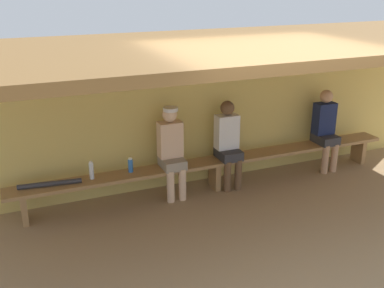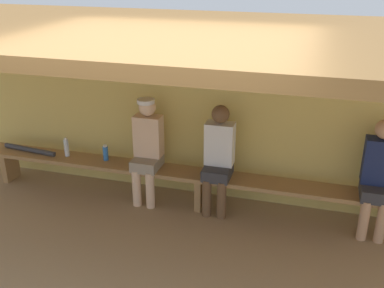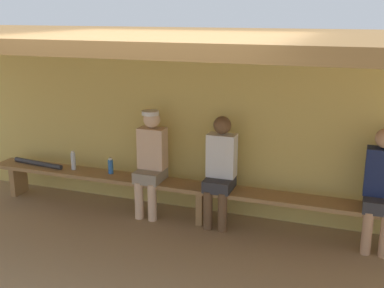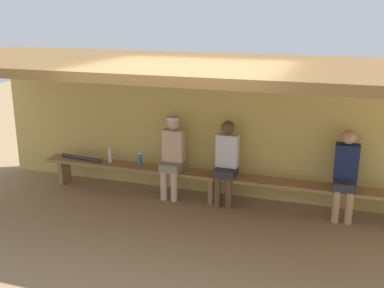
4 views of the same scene
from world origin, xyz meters
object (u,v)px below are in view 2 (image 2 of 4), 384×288
Objects in this scene: bench at (200,179)px; baseball_bat at (30,150)px; water_bottle_blue at (106,153)px; player_with_sunglasses at (147,146)px; player_in_white at (218,156)px; water_bottle_green at (66,147)px; player_rightmost at (378,174)px.

bench is 2.39m from baseball_bat.
baseball_bat is (-1.11, -0.05, -0.07)m from water_bottle_blue.
player_in_white is at bearing -0.03° from player_with_sunglasses.
player_with_sunglasses reaches higher than baseball_bat.
bench is 0.41m from player_in_white.
water_bottle_blue is at bearing 177.87° from bench.
bench is at bearing -0.73° from water_bottle_green.
baseball_bat is (-4.39, -0.00, -0.24)m from player_rightmost.
player_with_sunglasses is at bearing 179.70° from bench.
water_bottle_blue is (-0.60, 0.04, -0.19)m from player_with_sunglasses.
player_rightmost is at bearing 0.00° from player_in_white.
player_in_white reaches higher than baseball_bat.
bench is at bearing -2.13° from water_bottle_blue.
player_with_sunglasses is 6.36× the size of water_bottle_blue.
baseball_bat is at bearing -179.93° from player_in_white.
water_bottle_green is (-1.84, 0.02, 0.19)m from bench.
player_with_sunglasses is at bearing -4.21° from water_bottle_blue.
baseball_bat reaches higher than bench.
player_rightmost is 5.22× the size of water_bottle_green.
player_with_sunglasses is 1.65× the size of baseball_bat.
water_bottle_blue is (-1.50, 0.04, -0.17)m from player_in_white.
water_bottle_green is (-0.55, -0.02, 0.02)m from water_bottle_blue.
player_rightmost reaches higher than water_bottle_blue.
player_with_sunglasses is 1.73m from baseball_bat.
water_bottle_blue is at bearing 178.30° from player_in_white.
water_bottle_blue is 1.11m from baseball_bat.
water_bottle_green is at bearing 179.01° from player_with_sunglasses.
player_with_sunglasses is at bearing -0.99° from water_bottle_green.
player_rightmost is 6.31× the size of water_bottle_blue.
player_in_white reaches higher than bench.
baseball_bat is (-2.61, -0.00, -0.24)m from player_in_white.
bench is 7.34× the size of baseball_bat.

